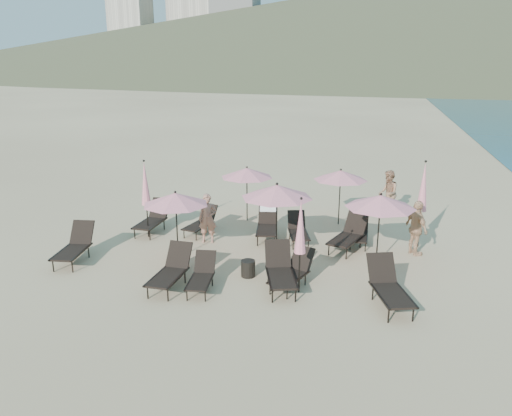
% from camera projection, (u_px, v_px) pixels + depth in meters
% --- Properties ---
extents(ground, '(800.00, 800.00, 0.00)m').
position_uv_depth(ground, '(260.00, 286.00, 13.34)').
color(ground, '#D6BA8C').
rests_on(ground, ground).
extents(hotel_skyline, '(109.00, 82.00, 55.00)m').
position_uv_depth(hotel_skyline, '(208.00, 26.00, 280.31)').
color(hotel_skyline, beige).
rests_on(hotel_skyline, ground).
extents(lounger_0, '(0.94, 1.89, 1.04)m').
position_uv_depth(lounger_0, '(75.00, 246.00, 14.87)').
color(lounger_0, black).
rests_on(lounger_0, ground).
extents(lounger_1, '(0.72, 1.78, 1.01)m').
position_uv_depth(lounger_1, '(171.00, 270.00, 13.18)').
color(lounger_1, black).
rests_on(lounger_1, ground).
extents(lounger_2, '(0.75, 1.55, 0.85)m').
position_uv_depth(lounger_2, '(202.00, 275.00, 13.04)').
color(lounger_2, black).
rests_on(lounger_2, ground).
extents(lounger_3, '(1.10, 1.71, 0.92)m').
position_uv_depth(lounger_3, '(293.00, 271.00, 13.20)').
color(lounger_3, black).
rests_on(lounger_3, ground).
extents(lounger_4, '(1.23, 1.98, 1.06)m').
position_uv_depth(lounger_4, '(280.00, 270.00, 13.12)').
color(lounger_4, black).
rests_on(lounger_4, ground).
extents(lounger_5, '(1.26, 1.98, 1.07)m').
position_uv_depth(lounger_5, '(389.00, 286.00, 12.18)').
color(lounger_5, black).
rests_on(lounger_5, ground).
extents(lounger_6, '(0.73, 1.81, 1.03)m').
position_uv_depth(lounger_6, '(153.00, 218.00, 17.44)').
color(lounger_6, black).
rests_on(lounger_6, ground).
extents(lounger_7, '(0.90, 1.63, 0.89)m').
position_uv_depth(lounger_7, '(201.00, 222.00, 17.31)').
color(lounger_7, black).
rests_on(lounger_7, ground).
extents(lounger_8, '(0.93, 1.86, 1.11)m').
position_uv_depth(lounger_8, '(267.00, 222.00, 16.92)').
color(lounger_8, black).
rests_on(lounger_8, ground).
extents(lounger_9, '(1.00, 1.66, 0.90)m').
position_uv_depth(lounger_9, '(298.00, 230.00, 16.49)').
color(lounger_9, black).
rests_on(lounger_9, ground).
extents(lounger_10, '(0.58, 1.49, 0.86)m').
position_uv_depth(lounger_10, '(359.00, 232.00, 16.32)').
color(lounger_10, black).
rests_on(lounger_10, ground).
extents(lounger_11, '(1.26, 1.98, 1.06)m').
position_uv_depth(lounger_11, '(349.00, 234.00, 15.83)').
color(lounger_11, black).
rests_on(lounger_11, ground).
extents(umbrella_open_0, '(1.97, 1.97, 2.12)m').
position_uv_depth(umbrella_open_0, '(176.00, 199.00, 14.69)').
color(umbrella_open_0, black).
rests_on(umbrella_open_0, ground).
extents(umbrella_open_1, '(2.16, 2.16, 2.33)m').
position_uv_depth(umbrella_open_1, '(277.00, 191.00, 14.80)').
color(umbrella_open_1, black).
rests_on(umbrella_open_1, ground).
extents(umbrella_open_2, '(2.03, 2.03, 2.19)m').
position_uv_depth(umbrella_open_2, '(381.00, 201.00, 14.19)').
color(umbrella_open_2, black).
rests_on(umbrella_open_2, ground).
extents(umbrella_open_3, '(1.93, 1.93, 2.08)m').
position_uv_depth(umbrella_open_3, '(247.00, 173.00, 18.28)').
color(umbrella_open_3, black).
rests_on(umbrella_open_3, ground).
extents(umbrella_open_4, '(1.94, 1.94, 2.09)m').
position_uv_depth(umbrella_open_4, '(341.00, 175.00, 17.84)').
color(umbrella_open_4, black).
rests_on(umbrella_open_4, ground).
extents(umbrella_closed_0, '(0.30, 0.30, 2.56)m').
position_uv_depth(umbrella_closed_0, '(301.00, 227.00, 12.48)').
color(umbrella_closed_0, black).
rests_on(umbrella_closed_0, ground).
extents(umbrella_closed_1, '(0.33, 0.33, 2.85)m').
position_uv_depth(umbrella_closed_1, '(423.00, 188.00, 15.56)').
color(umbrella_closed_1, black).
rests_on(umbrella_closed_1, ground).
extents(umbrella_closed_2, '(0.31, 0.31, 2.68)m').
position_uv_depth(umbrella_closed_2, '(145.00, 184.00, 16.52)').
color(umbrella_closed_2, black).
rests_on(umbrella_closed_2, ground).
extents(side_table_0, '(0.44, 0.44, 0.47)m').
position_uv_depth(side_table_0, '(180.00, 261.00, 14.39)').
color(side_table_0, black).
rests_on(side_table_0, ground).
extents(side_table_1, '(0.40, 0.40, 0.47)m').
position_uv_depth(side_table_1, '(248.00, 268.00, 13.87)').
color(side_table_1, black).
rests_on(side_table_1, ground).
extents(beachgoer_a, '(0.67, 0.51, 1.64)m').
position_uv_depth(beachgoer_a, '(208.00, 218.00, 16.33)').
color(beachgoer_a, '#A56D59').
rests_on(beachgoer_a, ground).
extents(beachgoer_b, '(0.75, 0.92, 1.78)m').
position_uv_depth(beachgoer_b, '(388.00, 193.00, 19.16)').
color(beachgoer_b, '#A37354').
rests_on(beachgoer_b, ground).
extents(beachgoer_c, '(0.88, 1.09, 1.73)m').
position_uv_depth(beachgoer_c, '(417.00, 228.00, 15.25)').
color(beachgoer_c, tan).
rests_on(beachgoer_c, ground).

